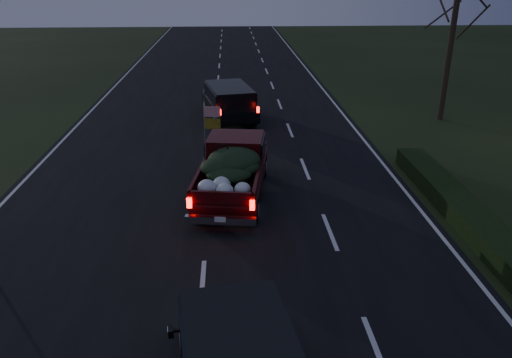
{
  "coord_description": "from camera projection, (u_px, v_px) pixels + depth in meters",
  "views": [
    {
      "loc": [
        0.75,
        -10.19,
        7.08
      ],
      "look_at": [
        1.5,
        3.53,
        1.3
      ],
      "focal_mm": 35.0,
      "sensor_mm": 36.0,
      "label": 1
    }
  ],
  "objects": [
    {
      "name": "hedge_row",
      "position": [
        464.0,
        212.0,
        15.12
      ],
      "size": [
        1.0,
        10.0,
        0.6
      ],
      "primitive_type": "cube",
      "color": "black",
      "rests_on": "ground"
    },
    {
      "name": "bare_tree_far",
      "position": [
        455.0,
        12.0,
        23.52
      ],
      "size": [
        3.6,
        3.6,
        7.0
      ],
      "color": "black",
      "rests_on": "ground"
    },
    {
      "name": "pickup_truck",
      "position": [
        233.0,
        167.0,
        16.59
      ],
      "size": [
        2.67,
        5.43,
        2.73
      ],
      "rotation": [
        0.0,
        0.0,
        -0.14
      ],
      "color": "#3C080A",
      "rests_on": "ground"
    },
    {
      "name": "lead_suv",
      "position": [
        229.0,
        99.0,
        25.19
      ],
      "size": [
        2.95,
        5.17,
        1.4
      ],
      "rotation": [
        0.0,
        0.0,
        0.2
      ],
      "color": "black",
      "rests_on": "ground"
    },
    {
      "name": "ground",
      "position": [
        202.0,
        286.0,
        12.08
      ],
      "size": [
        120.0,
        120.0,
        0.0
      ],
      "primitive_type": "plane",
      "color": "black",
      "rests_on": "ground"
    },
    {
      "name": "road_asphalt",
      "position": [
        202.0,
        286.0,
        12.08
      ],
      "size": [
        14.0,
        120.0,
        0.02
      ],
      "primitive_type": "cube",
      "color": "black",
      "rests_on": "ground"
    }
  ]
}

